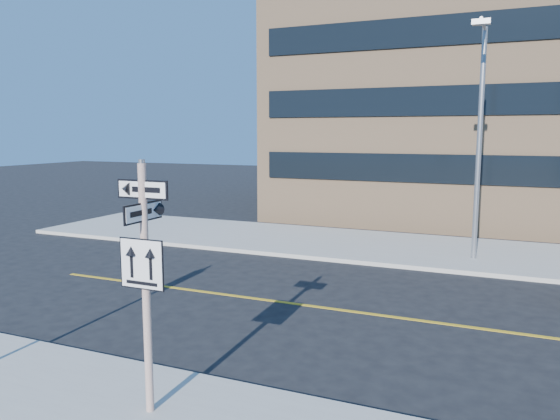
% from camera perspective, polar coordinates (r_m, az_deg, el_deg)
% --- Properties ---
extents(ground, '(120.00, 120.00, 0.00)m').
position_cam_1_polar(ground, '(11.59, -5.69, -15.38)').
color(ground, black).
rests_on(ground, ground).
extents(sign_pole, '(0.92, 0.92, 4.06)m').
position_cam_1_polar(sign_pole, '(8.81, -13.93, -6.44)').
color(sign_pole, white).
rests_on(sign_pole, near_sidewalk).
extents(streetlight_a, '(0.55, 2.25, 8.00)m').
position_cam_1_polar(streetlight_a, '(20.06, 20.13, 8.02)').
color(streetlight_a, gray).
rests_on(streetlight_a, far_sidewalk).
extents(building_brick, '(18.00, 18.00, 18.00)m').
position_cam_1_polar(building_brick, '(34.70, 18.55, 14.96)').
color(building_brick, tan).
rests_on(building_brick, ground).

